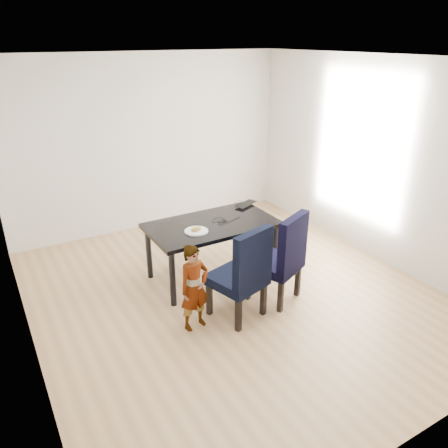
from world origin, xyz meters
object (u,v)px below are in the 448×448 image
dining_table (212,250)px  laptop (243,204)px  plate (196,231)px  chair_left (237,272)px  chair_right (274,256)px  child (194,288)px

dining_table → laptop: 0.86m
dining_table → plate: size_ratio=5.64×
plate → chair_left: bearing=-82.4°
chair_right → chair_left: bearing=164.2°
child → plate: bearing=51.8°
dining_table → chair_right: chair_right is taller
chair_left → laptop: chair_left is taller
chair_left → child: chair_left is taller
plate → laptop: 1.08m
child → dining_table: bearing=42.1°
dining_table → chair_left: (-0.18, -0.89, 0.17)m
chair_left → laptop: bearing=39.3°
dining_table → child: child is taller
dining_table → plate: plate is taller
chair_right → plate: chair_right is taller
chair_left → dining_table: bearing=62.4°
child → laptop: bearing=32.1°
chair_left → chair_right: (0.56, 0.08, 0.00)m
chair_left → chair_right: size_ratio=0.99×
laptop → chair_right: bearing=53.1°
dining_table → chair_left: chair_left is taller
plate → laptop: bearing=26.6°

